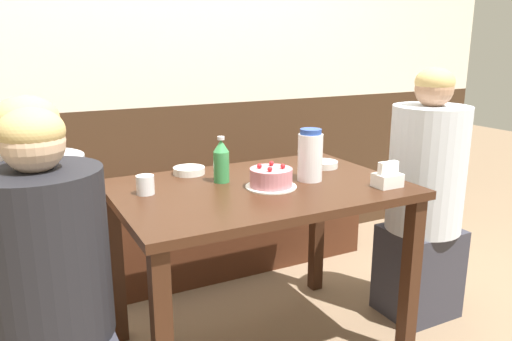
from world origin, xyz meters
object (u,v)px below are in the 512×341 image
object	(u,v)px
napkin_holder	(387,178)
bowl_rice_small	(189,171)
bench_seat	(193,237)
person_grey_tee	(51,300)
person_pale_blue_shirt	(44,270)
bowl_soup_white	(323,164)
water_pitcher	(310,156)
person_teal_shirt	(424,200)
soju_bottle	(221,161)
glass_water_tall	(145,185)
birthday_cake	(271,178)

from	to	relation	value
napkin_holder	bowl_rice_small	world-z (taller)	napkin_holder
bench_seat	person_grey_tee	size ratio (longest dim) A/B	1.85
person_pale_blue_shirt	bowl_soup_white	bearing A→B (deg)	5.95
bench_seat	person_grey_tee	xyz separation A→B (m)	(-0.85, -1.07, 0.34)
bench_seat	water_pitcher	xyz separation A→B (m)	(0.23, -0.86, 0.64)
bowl_soup_white	person_teal_shirt	bearing A→B (deg)	-27.07
soju_bottle	person_grey_tee	world-z (taller)	person_grey_tee
glass_water_tall	person_grey_tee	world-z (taller)	person_grey_tee
soju_bottle	glass_water_tall	size ratio (longest dim) A/B	2.63
person_teal_shirt	person_grey_tee	distance (m)	1.70
water_pitcher	person_pale_blue_shirt	size ratio (longest dim) A/B	0.19
person_grey_tee	bowl_rice_small	bearing A→B (deg)	39.82
soju_bottle	bowl_rice_small	distance (m)	0.22
birthday_cake	water_pitcher	size ratio (longest dim) A/B	0.94
water_pitcher	person_grey_tee	bearing A→B (deg)	-169.03
soju_bottle	person_grey_tee	bearing A→B (deg)	-153.95
bench_seat	glass_water_tall	size ratio (longest dim) A/B	28.76
bench_seat	napkin_holder	xyz separation A→B (m)	(0.45, -1.09, 0.57)
bowl_soup_white	soju_bottle	bearing A→B (deg)	-179.02
water_pitcher	person_pale_blue_shirt	bearing A→B (deg)	178.59
soju_bottle	napkin_holder	world-z (taller)	soju_bottle
person_pale_blue_shirt	soju_bottle	bearing A→B (deg)	9.48
bowl_soup_white	person_pale_blue_shirt	size ratio (longest dim) A/B	0.12
soju_bottle	glass_water_tall	world-z (taller)	soju_bottle
bench_seat	bowl_rice_small	bearing A→B (deg)	-110.31
glass_water_tall	person_teal_shirt	bearing A→B (deg)	-8.47
person_grey_tee	person_pale_blue_shirt	bearing A→B (deg)	90.00
napkin_holder	person_grey_tee	xyz separation A→B (m)	(-1.30, 0.02, -0.23)
birthday_cake	person_grey_tee	size ratio (longest dim) A/B	0.18
napkin_holder	glass_water_tall	bearing A→B (deg)	158.58
person_pale_blue_shirt	water_pitcher	bearing A→B (deg)	-1.41
bowl_soup_white	bowl_rice_small	distance (m)	0.63
napkin_holder	person_pale_blue_shirt	distance (m)	1.35
napkin_holder	water_pitcher	bearing A→B (deg)	134.91
napkin_holder	bench_seat	bearing A→B (deg)	112.67
bowl_rice_small	person_grey_tee	world-z (taller)	person_grey_tee
birthday_cake	soju_bottle	distance (m)	0.23
bench_seat	birthday_cake	size ratio (longest dim) A/B	10.20
birthday_cake	person_pale_blue_shirt	world-z (taller)	person_pale_blue_shirt
person_pale_blue_shirt	glass_water_tall	bearing A→B (deg)	14.10
person_teal_shirt	person_pale_blue_shirt	bearing A→B (deg)	-3.15
bench_seat	bowl_soup_white	xyz separation A→B (m)	(0.41, -0.70, 0.54)
soju_bottle	bowl_soup_white	xyz separation A→B (m)	(0.53, 0.01, -0.08)
water_pitcher	glass_water_tall	size ratio (longest dim) A/B	2.99
person_teal_shirt	person_pale_blue_shirt	distance (m)	1.70
birthday_cake	person_teal_shirt	xyz separation A→B (m)	(0.82, -0.05, -0.20)
water_pitcher	person_teal_shirt	xyz separation A→B (m)	(0.62, -0.07, -0.27)
person_teal_shirt	bench_seat	bearing A→B (deg)	-47.61
bowl_soup_white	person_grey_tee	size ratio (longest dim) A/B	0.12
soju_bottle	bowl_rice_small	size ratio (longest dim) A/B	1.39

